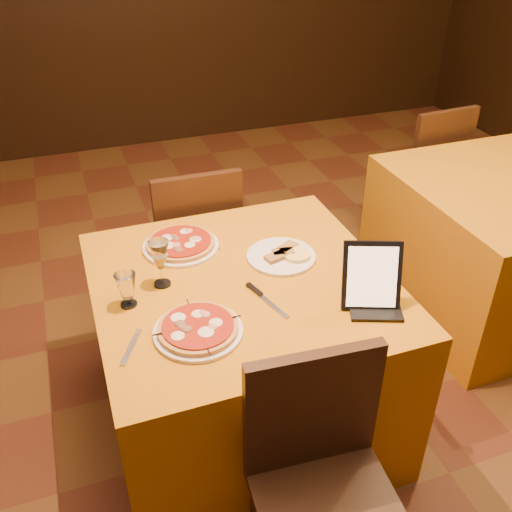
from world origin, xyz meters
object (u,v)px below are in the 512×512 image
object	(u,v)px
wine_glass	(160,263)
water_glass	(127,290)
main_table	(243,354)
pizza_near	(198,330)
chair_main_near	(330,512)
pizza_far	(181,245)
side_table	(502,245)
chair_side_far	(417,170)
tablet	(372,276)
chair_main_far	(193,241)

from	to	relation	value
wine_glass	water_glass	size ratio (longest dim) A/B	1.46
main_table	pizza_near	size ratio (longest dim) A/B	3.68
main_table	chair_main_near	bearing A→B (deg)	-90.00
chair_main_near	water_glass	xyz separation A→B (m)	(-0.43, 0.80, 0.36)
pizza_near	pizza_far	bearing A→B (deg)	82.63
side_table	water_glass	xyz separation A→B (m)	(-2.01, -0.35, 0.44)
chair_main_near	chair_side_far	distance (m)	2.54
chair_main_near	wine_glass	distance (m)	1.01
side_table	tablet	size ratio (longest dim) A/B	4.51
main_table	side_table	distance (m)	1.62
side_table	wine_glass	size ratio (longest dim) A/B	5.79
tablet	chair_main_near	bearing A→B (deg)	-104.93
chair_main_near	tablet	world-z (taller)	tablet
chair_main_near	pizza_far	xyz separation A→B (m)	(-0.16, 1.11, 0.31)
main_table	chair_main_near	world-z (taller)	chair_main_near
pizza_near	side_table	bearing A→B (deg)	17.66
main_table	water_glass	world-z (taller)	water_glass
side_table	pizza_near	distance (m)	1.95
side_table	chair_side_far	bearing A→B (deg)	90.00
pizza_far	tablet	size ratio (longest dim) A/B	1.28
chair_side_far	pizza_far	distance (m)	1.98
main_table	chair_main_far	size ratio (longest dim) A/B	1.21
pizza_near	pizza_far	xyz separation A→B (m)	(0.07, 0.54, -0.00)
pizza_far	tablet	distance (m)	0.81
chair_side_far	pizza_near	size ratio (longest dim) A/B	3.04
chair_main_far	pizza_near	bearing A→B (deg)	78.86
water_glass	chair_main_near	bearing A→B (deg)	-62.00
water_glass	tablet	world-z (taller)	tablet
main_table	chair_side_far	distance (m)	1.98
pizza_far	chair_side_far	bearing A→B (deg)	26.47
wine_glass	tablet	size ratio (longest dim) A/B	0.78
chair_main_far	chair_side_far	distance (m)	1.63
chair_main_far	pizza_far	size ratio (longest dim) A/B	2.91
main_table	side_table	bearing A→B (deg)	12.11
main_table	chair_main_far	distance (m)	0.82
chair_main_far	chair_main_near	bearing A→B (deg)	91.36
side_table	chair_main_far	bearing A→B (deg)	163.48
side_table	wine_glass	xyz separation A→B (m)	(-1.88, -0.27, 0.47)
chair_main_near	water_glass	distance (m)	0.98
main_table	water_glass	distance (m)	0.61
chair_side_far	water_glass	distance (m)	2.36
chair_main_near	chair_main_far	bearing A→B (deg)	94.40
pizza_far	side_table	bearing A→B (deg)	1.27
main_table	pizza_near	xyz separation A→B (m)	(-0.23, -0.24, 0.39)
wine_glass	chair_main_near	bearing A→B (deg)	-71.95
chair_side_far	tablet	distance (m)	1.94
chair_side_far	pizza_near	distance (m)	2.33
main_table	tablet	distance (m)	0.69
chair_side_far	chair_main_near	bearing A→B (deg)	47.46
chair_side_far	wine_glass	world-z (taller)	wine_glass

